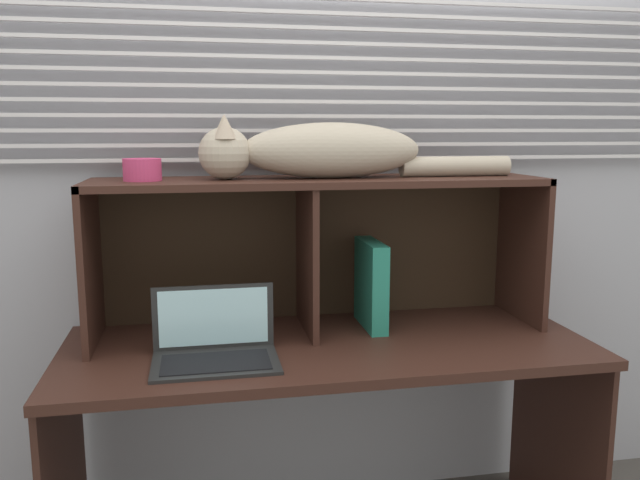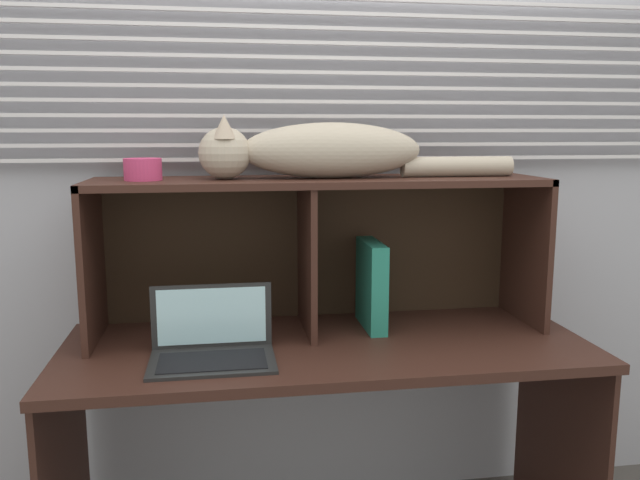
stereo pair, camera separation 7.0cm
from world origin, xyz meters
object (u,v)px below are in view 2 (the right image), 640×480
(small_basket, at_px, (143,169))
(cat, at_px, (320,151))
(binder_upright, at_px, (371,285))
(book_stack, at_px, (216,323))
(laptop, at_px, (212,345))

(small_basket, bearing_deg, cat, -0.00)
(binder_upright, bearing_deg, book_stack, -179.80)
(laptop, distance_m, binder_upright, 0.58)
(cat, xyz_separation_m, book_stack, (-0.34, -0.00, -0.55))
(binder_upright, bearing_deg, cat, -180.00)
(book_stack, distance_m, small_basket, 0.54)
(laptop, height_order, book_stack, laptop)
(laptop, xyz_separation_m, small_basket, (-0.20, 0.23, 0.49))
(cat, height_order, binder_upright, cat)
(book_stack, xyz_separation_m, small_basket, (-0.21, 0.00, 0.50))
(book_stack, bearing_deg, binder_upright, 0.20)
(cat, distance_m, laptop, 0.68)
(cat, xyz_separation_m, binder_upright, (0.17, 0.00, -0.44))
(laptop, bearing_deg, small_basket, 130.87)
(laptop, height_order, binder_upright, binder_upright)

